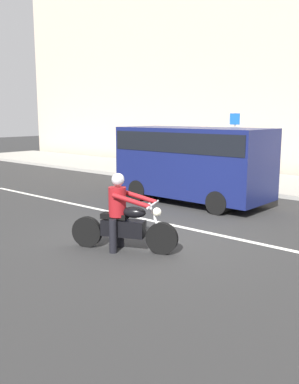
# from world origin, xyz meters

# --- Properties ---
(ground_plane) EXTENTS (80.00, 80.00, 0.00)m
(ground_plane) POSITION_xyz_m (0.00, 0.00, 0.00)
(ground_plane) COLOR #2B2B2B
(lane_marking_stripe) EXTENTS (18.00, 0.14, 0.01)m
(lane_marking_stripe) POSITION_xyz_m (0.78, 0.90, 0.00)
(lane_marking_stripe) COLOR silver
(lane_marking_stripe) RESTS_ON ground_plane
(motorcycle_with_rider_crimson) EXTENTS (2.04, 1.07, 1.53)m
(motorcycle_with_rider_crimson) POSITION_xyz_m (0.18, -1.25, 0.62)
(motorcycle_with_rider_crimson) COLOR black
(motorcycle_with_rider_crimson) RESTS_ON ground_plane
(parked_van_navy) EXTENTS (4.63, 1.96, 2.26)m
(parked_van_navy) POSITION_xyz_m (-1.49, 3.44, 1.31)
(parked_van_navy) COLOR #11194C
(parked_van_navy) RESTS_ON ground_plane
(street_sign_post) EXTENTS (0.44, 0.08, 2.57)m
(street_sign_post) POSITION_xyz_m (-2.79, 8.09, 1.69)
(street_sign_post) COLOR gray
(street_sign_post) RESTS_ON sidewalk_slab
(pedestrian_bystander) EXTENTS (0.34, 0.34, 1.61)m
(pedestrian_bystander) POSITION_xyz_m (-4.90, 7.22, 1.08)
(pedestrian_bystander) COLOR black
(pedestrian_bystander) RESTS_ON sidewalk_slab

